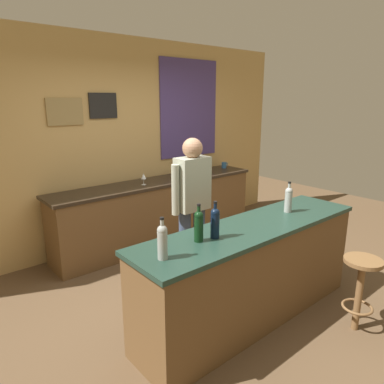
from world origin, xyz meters
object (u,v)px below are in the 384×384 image
at_px(bar_stool, 360,282).
at_px(bartender, 192,202).
at_px(wine_bottle_b, 199,225).
at_px(wine_glass_a, 144,177).
at_px(coffee_mug, 224,165).
at_px(wine_bottle_d, 288,199).
at_px(wine_glass_b, 206,164).
at_px(wine_bottle_c, 215,222).
at_px(wine_bottle_a, 162,241).

bearing_deg(bar_stool, bartender, 110.39).
xyz_separation_m(bartender, wine_bottle_b, (-0.61, -0.81, 0.12)).
distance_m(wine_glass_a, coffee_mug, 1.66).
relative_size(wine_bottle_d, coffee_mug, 2.45).
height_order(wine_glass_a, wine_glass_b, same).
xyz_separation_m(wine_glass_a, coffee_mug, (1.65, 0.15, -0.06)).
distance_m(wine_bottle_b, wine_glass_a, 2.07).
height_order(wine_bottle_d, wine_glass_b, wine_bottle_d).
height_order(wine_bottle_b, wine_glass_a, wine_bottle_b).
xyz_separation_m(bar_stool, wine_glass_a, (-0.47, 2.71, 0.55)).
height_order(bartender, wine_bottle_c, bartender).
distance_m(wine_bottle_a, wine_bottle_b, 0.40).
relative_size(bar_stool, wine_glass_a, 4.39).
xyz_separation_m(bar_stool, wine_bottle_a, (-1.59, 0.70, 0.60)).
xyz_separation_m(wine_bottle_d, wine_glass_b, (0.82, 2.11, -0.05)).
height_order(bar_stool, wine_bottle_a, wine_bottle_a).
xyz_separation_m(wine_bottle_c, wine_glass_a, (0.58, 1.97, -0.05)).
bearing_deg(wine_bottle_c, wine_glass_b, 49.31).
xyz_separation_m(bar_stool, wine_bottle_b, (-1.19, 0.77, 0.60)).
bearing_deg(wine_bottle_b, wine_bottle_d, -0.33).
height_order(bartender, wine_bottle_d, bartender).
distance_m(wine_bottle_c, coffee_mug, 3.08).
xyz_separation_m(wine_bottle_b, wine_glass_b, (1.98, 2.10, -0.05)).
relative_size(bartender, wine_bottle_a, 5.29).
bearing_deg(wine_bottle_d, wine_glass_a, 102.56).
distance_m(wine_bottle_a, coffee_mug, 3.52).
bearing_deg(wine_glass_b, wine_bottle_b, -133.26).
distance_m(wine_bottle_d, wine_glass_b, 2.26).
bearing_deg(bartender, wine_bottle_a, -138.82).
relative_size(wine_bottle_a, wine_bottle_b, 1.00).
relative_size(wine_bottle_b, wine_glass_a, 1.97).
height_order(wine_bottle_a, wine_bottle_c, same).
distance_m(wine_bottle_a, wine_bottle_c, 0.54).
relative_size(bar_stool, wine_bottle_a, 2.22).
bearing_deg(wine_bottle_d, coffee_mug, 59.91).
height_order(bar_stool, wine_bottle_b, wine_bottle_b).
bearing_deg(wine_glass_b, wine_bottle_a, -137.50).
relative_size(wine_bottle_a, wine_bottle_d, 1.00).
bearing_deg(wine_bottle_a, wine_bottle_b, 10.70).
height_order(wine_bottle_b, wine_bottle_c, same).
bearing_deg(wine_bottle_c, coffee_mug, 43.56).
height_order(bar_stool, wine_bottle_c, wine_bottle_c).
distance_m(wine_bottle_a, wine_glass_b, 3.22).
bearing_deg(wine_bottle_d, wine_bottle_a, -177.48).
distance_m(wine_bottle_b, wine_glass_b, 2.89).
height_order(wine_bottle_c, wine_glass_b, wine_bottle_c).
distance_m(wine_bottle_c, wine_bottle_d, 1.01).
bearing_deg(coffee_mug, bartender, -143.98).
relative_size(bartender, wine_bottle_b, 5.29).
bearing_deg(wine_bottle_a, wine_bottle_d, 2.52).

